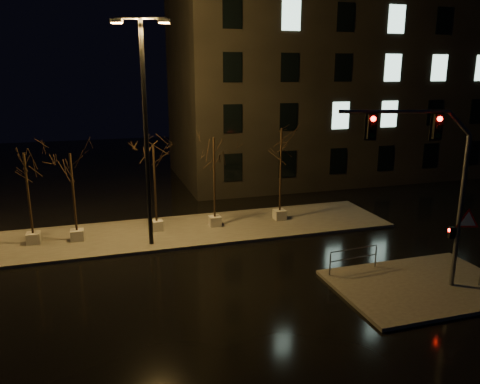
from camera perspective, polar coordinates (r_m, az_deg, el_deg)
name	(u,v)px	position (r m, az deg, el deg)	size (l,w,h in m)	color
ground	(222,276)	(20.50, -2.26, -10.14)	(90.00, 90.00, 0.00)	black
median	(194,230)	(25.91, -5.67, -4.65)	(22.00, 5.00, 0.15)	#47443F
sidewalk_corner	(421,286)	(20.77, 21.25, -10.61)	(7.00, 5.00, 0.15)	#47443F
building	(328,84)	(40.61, 10.66, 12.77)	(25.00, 12.00, 15.00)	black
tree_0	(26,174)	(24.93, -24.64, 2.04)	(1.80, 1.80, 4.72)	#A3A098
tree_1	(72,173)	(24.56, -19.85, 2.18)	(1.80, 1.80, 4.63)	#A3A098
tree_2	(154,165)	(25.02, -10.45, 3.29)	(1.80, 1.80, 4.79)	#A3A098
tree_3	(214,158)	(25.36, -3.19, 4.19)	(1.80, 1.80, 5.09)	#A3A098
tree_4	(281,149)	(26.58, 5.03, 5.25)	(1.80, 1.80, 5.47)	#A3A098
traffic_signal_mast	(435,174)	(19.32, 22.66, 2.09)	(5.49, 1.88, 7.02)	#54565B
streetlight_main	(145,120)	(22.65, -11.47, 8.65)	(2.63, 1.11, 10.74)	black
guard_rail_a	(354,256)	(20.90, 13.69, -7.60)	(2.39, 0.25, 1.04)	#54565B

